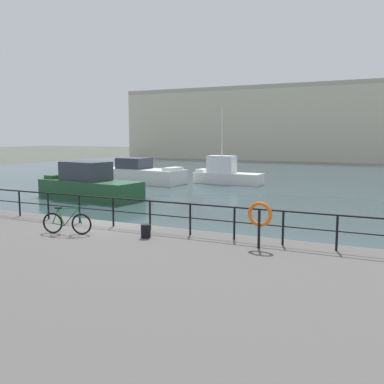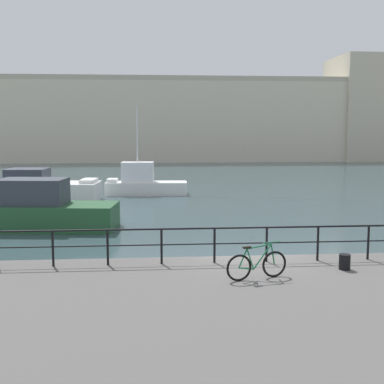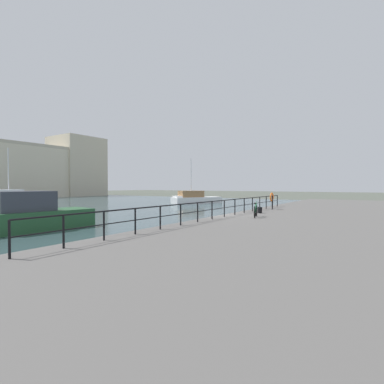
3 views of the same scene
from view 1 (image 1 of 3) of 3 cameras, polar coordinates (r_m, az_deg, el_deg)
ground_plane at (r=17.40m, az=-9.87°, el=-6.35°), size 240.00×240.00×0.00m
water_basin at (r=45.19m, az=13.04°, el=2.01°), size 80.00×60.00×0.01m
harbor_building at (r=74.26m, az=22.96°, el=8.43°), size 73.31×11.14×15.70m
moored_green_narrowboat at (r=29.14m, az=-13.35°, el=0.92°), size 7.32×3.26×2.41m
moored_cabin_cruiser at (r=38.09m, az=-6.72°, el=2.39°), size 7.89×3.36×2.16m
moored_harbor_tender at (r=37.42m, az=4.45°, el=2.39°), size 5.95×2.08×6.39m
quay_railing at (r=17.75m, az=-16.49°, el=-1.31°), size 23.76×0.07×1.08m
parked_bicycle at (r=15.41m, az=-16.06°, el=-3.89°), size 1.72×0.53×0.98m
mooring_bollard at (r=14.41m, az=-6.07°, el=-5.09°), size 0.32×0.32×0.44m
life_ring_stand at (r=13.04m, az=8.87°, el=-3.09°), size 0.75×0.16×1.40m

